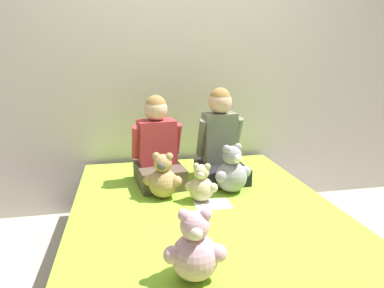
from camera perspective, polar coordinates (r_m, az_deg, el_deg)
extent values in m
plane|color=#B2A899|center=(2.19, 2.24, -21.01)|extent=(14.00, 14.00, 0.00)
cube|color=beige|center=(2.83, -2.69, 14.07)|extent=(8.00, 0.06, 2.50)
cube|color=#2D2D33|center=(2.14, 2.26, -19.15)|extent=(1.51, 1.98, 0.17)
cube|color=silver|center=(2.04, 2.32, -14.50)|extent=(1.48, 1.94, 0.23)
cube|color=#8CC633|center=(1.98, 2.36, -11.24)|extent=(1.50, 1.96, 0.03)
cube|color=brown|center=(2.33, -5.46, -5.05)|extent=(0.34, 0.42, 0.13)
cube|color=#B23338|center=(2.32, -5.91, 0.39)|extent=(0.26, 0.20, 0.29)
sphere|color=#DBAD89|center=(2.28, -6.05, 5.74)|extent=(0.16, 0.16, 0.16)
sphere|color=#A37A42|center=(2.28, -6.07, 6.42)|extent=(0.14, 0.14, 0.14)
cylinder|color=#B23338|center=(2.30, -9.31, 0.29)|extent=(0.07, 0.14, 0.24)
cylinder|color=#B23338|center=(2.35, -2.61, 0.83)|extent=(0.07, 0.14, 0.24)
cube|color=black|center=(2.41, 4.91, -4.61)|extent=(0.32, 0.39, 0.11)
cube|color=slate|center=(2.40, 4.58, 1.03)|extent=(0.23, 0.15, 0.35)
sphere|color=#DBAD89|center=(2.35, 4.71, 6.95)|extent=(0.16, 0.16, 0.16)
sphere|color=#A37A42|center=(2.35, 4.72, 7.64)|extent=(0.14, 0.14, 0.14)
cylinder|color=slate|center=(2.36, 1.64, 1.06)|extent=(0.06, 0.15, 0.28)
cylinder|color=slate|center=(2.44, 7.44, 1.40)|extent=(0.06, 0.15, 0.28)
sphere|color=tan|center=(2.11, -4.81, -6.53)|extent=(0.18, 0.18, 0.18)
sphere|color=tan|center=(2.06, -4.88, -3.20)|extent=(0.11, 0.11, 0.11)
sphere|color=#4C4742|center=(2.02, -5.14, -3.75)|extent=(0.05, 0.05, 0.05)
sphere|color=tan|center=(2.06, -6.00, -2.01)|extent=(0.05, 0.05, 0.05)
sphere|color=tan|center=(2.04, -3.81, -2.08)|extent=(0.05, 0.05, 0.05)
sphere|color=tan|center=(2.10, -7.21, -6.01)|extent=(0.07, 0.07, 0.07)
sphere|color=tan|center=(2.07, -2.59, -6.24)|extent=(0.07, 0.07, 0.07)
sphere|color=#939399|center=(2.19, 6.58, -5.46)|extent=(0.20, 0.20, 0.20)
sphere|color=#939399|center=(2.15, 6.69, -1.91)|extent=(0.12, 0.12, 0.12)
sphere|color=white|center=(2.11, 7.54, -2.41)|extent=(0.06, 0.06, 0.06)
sphere|color=#939399|center=(2.11, 5.78, -0.84)|extent=(0.05, 0.05, 0.05)
sphere|color=#939399|center=(2.16, 7.66, -0.53)|extent=(0.05, 0.05, 0.05)
sphere|color=#939399|center=(2.12, 4.89, -5.44)|extent=(0.07, 0.07, 0.07)
sphere|color=#939399|center=(2.23, 8.84, -4.56)|extent=(0.07, 0.07, 0.07)
sphere|color=#D1B78E|center=(2.05, 1.62, -7.50)|extent=(0.15, 0.15, 0.15)
sphere|color=#D1B78E|center=(2.02, 1.64, -4.70)|extent=(0.09, 0.09, 0.09)
sphere|color=beige|center=(1.98, 1.49, -5.19)|extent=(0.04, 0.04, 0.04)
sphere|color=#D1B78E|center=(2.01, 0.71, -3.69)|extent=(0.04, 0.04, 0.04)
sphere|color=#D1B78E|center=(2.00, 2.59, -3.78)|extent=(0.04, 0.04, 0.04)
sphere|color=#D1B78E|center=(2.04, -0.41, -7.07)|extent=(0.06, 0.06, 0.06)
sphere|color=#D1B78E|center=(2.03, 3.56, -7.28)|extent=(0.06, 0.06, 0.06)
sphere|color=#DBA3B2|center=(1.39, 0.47, -18.26)|extent=(0.18, 0.18, 0.18)
sphere|color=#DBA3B2|center=(1.32, 0.49, -13.44)|extent=(0.11, 0.11, 0.11)
sphere|color=beige|center=(1.28, 0.66, -14.67)|extent=(0.05, 0.05, 0.05)
sphere|color=#DBA3B2|center=(1.30, -1.35, -11.76)|extent=(0.05, 0.05, 0.05)
sphere|color=#DBA3B2|center=(1.30, 2.32, -11.64)|extent=(0.05, 0.05, 0.05)
sphere|color=#DBA3B2|center=(1.36, -3.33, -17.97)|extent=(0.07, 0.07, 0.07)
sphere|color=#DBA3B2|center=(1.37, 4.37, -17.67)|extent=(0.07, 0.07, 0.07)
cube|color=white|center=(2.03, 3.43, -10.02)|extent=(0.21, 0.15, 0.00)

